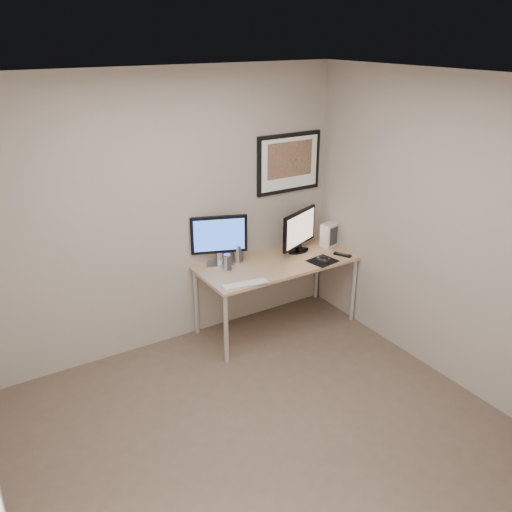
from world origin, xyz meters
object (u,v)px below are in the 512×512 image
object	(u,v)px
framed_art	(289,163)
desk	(277,268)
monitor_large	(219,238)
keyboard	(245,284)
monitor_tv	(299,230)
fan_unit	(329,235)
speaker_left	(227,263)
speaker_right	(238,253)

from	to	relation	value
framed_art	desk	bearing A→B (deg)	-136.54
monitor_large	keyboard	size ratio (longest dim) A/B	1.22
monitor_tv	fan_unit	distance (m)	0.39
keyboard	monitor_large	bearing A→B (deg)	97.41
speaker_left	speaker_right	size ratio (longest dim) A/B	0.85
desk	speaker_left	size ratio (longest dim) A/B	9.59
fan_unit	monitor_large	bearing A→B (deg)	156.10
monitor_large	fan_unit	distance (m)	1.25
desk	speaker_left	xyz separation A→B (m)	(-0.52, 0.08, 0.15)
monitor_large	speaker_left	bearing A→B (deg)	-72.57
speaker_right	keyboard	world-z (taller)	speaker_right
fan_unit	desk	bearing A→B (deg)	170.07
monitor_large	fan_unit	bearing A→B (deg)	12.37
monitor_tv	speaker_left	distance (m)	0.87
monitor_large	keyboard	bearing A→B (deg)	-71.91
desk	keyboard	distance (m)	0.61
framed_art	fan_unit	distance (m)	0.89
speaker_left	keyboard	xyz separation A→B (m)	(-0.01, -0.36, -0.08)
monitor_large	keyboard	distance (m)	0.59
speaker_right	keyboard	xyz separation A→B (m)	(-0.20, -0.48, -0.09)
framed_art	speaker_right	bearing A→B (deg)	-168.85
monitor_large	fan_unit	size ratio (longest dim) A/B	2.13
speaker_left	monitor_tv	bearing A→B (deg)	-6.98
framed_art	speaker_right	world-z (taller)	framed_art
desk	speaker_right	distance (m)	0.42
monitor_large	monitor_tv	size ratio (longest dim) A/B	0.99
framed_art	monitor_tv	distance (m)	0.69
monitor_tv	keyboard	bearing A→B (deg)	-179.33
monitor_tv	speaker_left	xyz separation A→B (m)	(-0.86, -0.02, -0.15)
speaker_left	fan_unit	world-z (taller)	fan_unit
framed_art	speaker_left	world-z (taller)	framed_art
speaker_left	monitor_large	bearing A→B (deg)	78.56
monitor_large	speaker_right	world-z (taller)	monitor_large
fan_unit	framed_art	bearing A→B (deg)	128.48
fan_unit	speaker_right	bearing A→B (deg)	157.41
monitor_tv	speaker_left	size ratio (longest dim) A/B	3.20
keyboard	fan_unit	xyz separation A→B (m)	(1.24, 0.36, 0.12)
keyboard	fan_unit	world-z (taller)	fan_unit
framed_art	speaker_left	xyz separation A→B (m)	(-0.87, -0.25, -0.81)
monitor_tv	speaker_right	xyz separation A→B (m)	(-0.67, 0.09, -0.14)
monitor_large	keyboard	xyz separation A→B (m)	(-0.02, -0.53, -0.27)
speaker_left	speaker_right	bearing A→B (deg)	23.72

